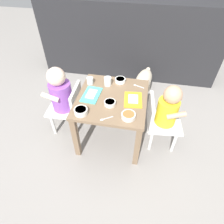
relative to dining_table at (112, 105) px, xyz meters
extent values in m
plane|color=gray|center=(0.00, 0.00, -0.38)|extent=(7.00, 7.00, 0.00)
cube|color=#232326|center=(0.00, 1.15, 0.07)|extent=(2.15, 0.38, 0.90)
cube|color=#7A6047|center=(0.00, 0.00, 0.07)|extent=(0.56, 0.59, 0.03)
cube|color=#7A6047|center=(-0.25, -0.26, -0.16)|extent=(0.04, 0.04, 0.44)
cube|color=#7A6047|center=(0.25, -0.26, -0.16)|extent=(0.04, 0.04, 0.44)
cube|color=#7A6047|center=(-0.25, 0.26, -0.16)|extent=(0.04, 0.04, 0.44)
cube|color=#7A6047|center=(0.25, 0.26, -0.16)|extent=(0.04, 0.04, 0.44)
cube|color=silver|center=(-0.45, 0.02, -0.13)|extent=(0.29, 0.29, 0.02)
cube|color=silver|center=(-0.32, 0.03, -0.01)|extent=(0.03, 0.27, 0.22)
cylinder|color=purple|center=(-0.45, 0.02, 0.01)|extent=(0.19, 0.19, 0.26)
sphere|color=beige|center=(-0.46, 0.02, 0.21)|extent=(0.15, 0.15, 0.15)
cylinder|color=silver|center=(-0.55, 0.12, -0.26)|extent=(0.03, 0.03, 0.25)
cylinder|color=silver|center=(-0.55, -0.08, -0.26)|extent=(0.03, 0.03, 0.25)
cylinder|color=silver|center=(-0.35, 0.12, -0.26)|extent=(0.03, 0.03, 0.25)
cylinder|color=silver|center=(-0.35, -0.08, -0.26)|extent=(0.03, 0.03, 0.25)
cylinder|color=beige|center=(-0.50, 0.12, 0.08)|extent=(0.15, 0.04, 0.09)
cylinder|color=beige|center=(-0.50, -0.08, 0.08)|extent=(0.15, 0.04, 0.09)
cube|color=silver|center=(0.45, 0.01, -0.13)|extent=(0.31, 0.31, 0.02)
cube|color=silver|center=(0.32, -0.01, -0.01)|extent=(0.05, 0.27, 0.22)
cylinder|color=yellow|center=(0.45, 0.01, -0.01)|extent=(0.17, 0.17, 0.23)
sphere|color=tan|center=(0.46, 0.01, 0.17)|extent=(0.14, 0.14, 0.14)
cylinder|color=silver|center=(0.56, -0.08, -0.26)|extent=(0.03, 0.03, 0.25)
cylinder|color=silver|center=(0.54, 0.12, -0.26)|extent=(0.03, 0.03, 0.25)
cylinder|color=silver|center=(0.36, -0.10, -0.26)|extent=(0.03, 0.03, 0.25)
cylinder|color=silver|center=(0.34, 0.10, -0.26)|extent=(0.03, 0.03, 0.25)
cylinder|color=tan|center=(0.51, -0.08, 0.05)|extent=(0.15, 0.05, 0.09)
cylinder|color=tan|center=(0.49, 0.11, 0.05)|extent=(0.15, 0.05, 0.09)
ellipsoid|color=beige|center=(0.23, 0.67, -0.18)|extent=(0.24, 0.40, 0.20)
sphere|color=beige|center=(0.19, 0.46, -0.13)|extent=(0.13, 0.13, 0.13)
sphere|color=black|center=(0.18, 0.41, -0.13)|extent=(0.06, 0.06, 0.06)
torus|color=green|center=(0.20, 0.49, -0.14)|extent=(0.12, 0.05, 0.11)
sphere|color=beige|center=(0.27, 0.84, -0.14)|extent=(0.05, 0.05, 0.05)
cylinder|color=beige|center=(0.16, 0.58, -0.32)|extent=(0.04, 0.04, 0.12)
cylinder|color=beige|center=(0.26, 0.55, -0.32)|extent=(0.04, 0.04, 0.12)
cylinder|color=beige|center=(0.21, 0.78, -0.32)|extent=(0.04, 0.04, 0.12)
cylinder|color=beige|center=(0.30, 0.76, -0.32)|extent=(0.04, 0.04, 0.12)
cube|color=#4CC6BC|center=(-0.17, 0.00, 0.08)|extent=(0.14, 0.22, 0.01)
cube|color=white|center=(-0.17, 0.00, 0.09)|extent=(0.08, 0.12, 0.01)
cube|color=gold|center=(0.17, 0.00, 0.08)|extent=(0.16, 0.20, 0.01)
cube|color=white|center=(0.17, 0.00, 0.09)|extent=(0.09, 0.11, 0.01)
cylinder|color=white|center=(-0.07, 0.16, 0.12)|extent=(0.06, 0.06, 0.07)
cylinder|color=silver|center=(-0.07, 0.16, 0.10)|extent=(0.05, 0.05, 0.04)
cylinder|color=white|center=(-0.22, 0.15, 0.11)|extent=(0.06, 0.06, 0.06)
cylinder|color=silver|center=(-0.22, 0.15, 0.10)|extent=(0.05, 0.05, 0.03)
cylinder|color=white|center=(0.03, 0.23, 0.10)|extent=(0.09, 0.09, 0.03)
cylinder|color=gold|center=(0.03, 0.23, 0.11)|extent=(0.08, 0.08, 0.01)
cylinder|color=silver|center=(-0.19, -0.22, 0.10)|extent=(0.10, 0.10, 0.04)
cylinder|color=#D84C33|center=(-0.19, -0.22, 0.12)|extent=(0.08, 0.08, 0.01)
cylinder|color=silver|center=(0.00, -0.09, 0.10)|extent=(0.09, 0.09, 0.03)
cylinder|color=#D84C33|center=(0.00, -0.09, 0.11)|extent=(0.07, 0.07, 0.01)
cylinder|color=silver|center=(0.16, -0.20, 0.10)|extent=(0.10, 0.10, 0.04)
cylinder|color=#B26633|center=(0.16, -0.20, 0.11)|extent=(0.09, 0.09, 0.01)
cylinder|color=silver|center=(0.21, 0.18, 0.08)|extent=(0.07, 0.03, 0.01)
ellipsoid|color=silver|center=(0.17, 0.20, 0.08)|extent=(0.03, 0.03, 0.01)
cylinder|color=silver|center=(0.02, -0.23, 0.08)|extent=(0.07, 0.05, 0.01)
ellipsoid|color=silver|center=(-0.02, -0.26, 0.08)|extent=(0.03, 0.03, 0.01)
camera|label=1|loc=(0.22, -1.19, 1.09)|focal=31.25mm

